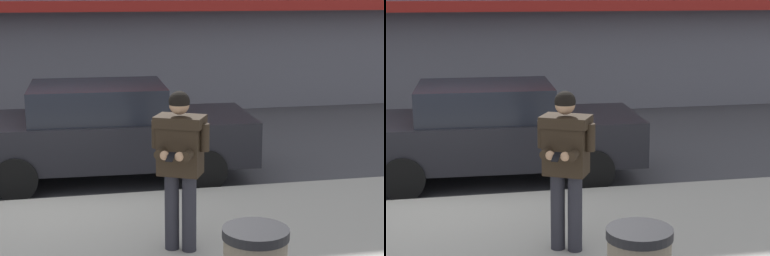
{
  "view_description": "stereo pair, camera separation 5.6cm",
  "coord_description": "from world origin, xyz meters",
  "views": [
    {
      "loc": [
        0.23,
        -8.98,
        3.01
      ],
      "look_at": [
        1.64,
        -2.18,
        1.49
      ],
      "focal_mm": 60.0,
      "sensor_mm": 36.0,
      "label": 1
    },
    {
      "loc": [
        0.28,
        -8.99,
        3.01
      ],
      "look_at": [
        1.64,
        -2.18,
        1.49
      ],
      "focal_mm": 60.0,
      "sensor_mm": 36.0,
      "label": 2
    }
  ],
  "objects": [
    {
      "name": "ground_plane",
      "position": [
        0.0,
        0.0,
        0.0
      ],
      "size": [
        80.0,
        80.0,
        0.0
      ],
      "primitive_type": "plane",
      "color": "#3D3D42"
    },
    {
      "name": "curb_paint_line",
      "position": [
        1.0,
        0.05,
        0.0
      ],
      "size": [
        28.0,
        0.12,
        0.01
      ],
      "primitive_type": "cube",
      "color": "silver",
      "rests_on": "ground"
    },
    {
      "name": "parked_sedan_mid",
      "position": [
        0.93,
        1.02,
        0.79
      ],
      "size": [
        4.56,
        2.06,
        1.54
      ],
      "color": "black",
      "rests_on": "ground"
    },
    {
      "name": "man_texting_on_phone",
      "position": [
        1.47,
        -2.37,
        1.25
      ],
      "size": [
        0.63,
        0.65,
        1.81
      ],
      "color": "#23232B",
      "rests_on": "sidewalk"
    }
  ]
}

